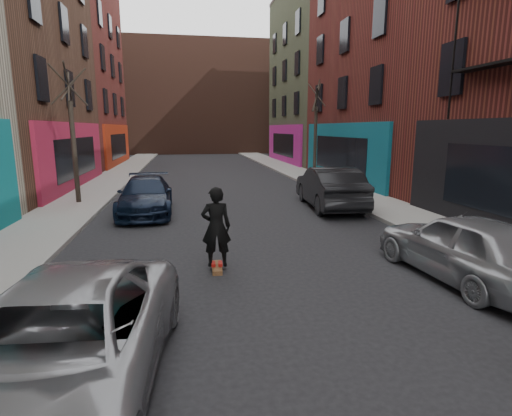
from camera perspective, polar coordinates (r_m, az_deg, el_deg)
name	(u,v)px	position (r m, az deg, el deg)	size (l,w,h in m)	color
sidewalk_left	(121,173)	(30.24, -18.73, 4.78)	(2.50, 84.00, 0.13)	gray
sidewalk_right	(290,170)	(30.92, 4.91, 5.47)	(2.50, 84.00, 0.13)	gray
building_far	(196,99)	(55.88, -8.57, 15.11)	(40.00, 10.00, 14.00)	#47281E
tree_left_far	(72,124)	(18.30, -24.81, 10.86)	(2.00, 2.00, 6.50)	black
tree_right_far	(316,123)	(25.00, 8.53, 11.96)	(2.00, 2.00, 6.80)	black
parked_left_far	(58,348)	(5.40, -26.43, -17.50)	(2.34, 5.08, 1.41)	gray
parked_left_end	(146,196)	(15.72, -15.46, 1.71)	(1.93, 4.75, 1.38)	black
parked_right_far	(465,246)	(9.59, 27.75, -4.88)	(1.76, 4.37, 1.49)	#93969B
parked_right_end	(330,187)	(16.53, 10.47, 2.91)	(1.78, 5.09, 1.68)	black
skateboard	(217,268)	(9.34, -5.60, -8.47)	(0.22, 0.80, 0.10)	brown
skateboarder	(216,227)	(9.06, -5.72, -2.70)	(0.67, 0.44, 1.84)	black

